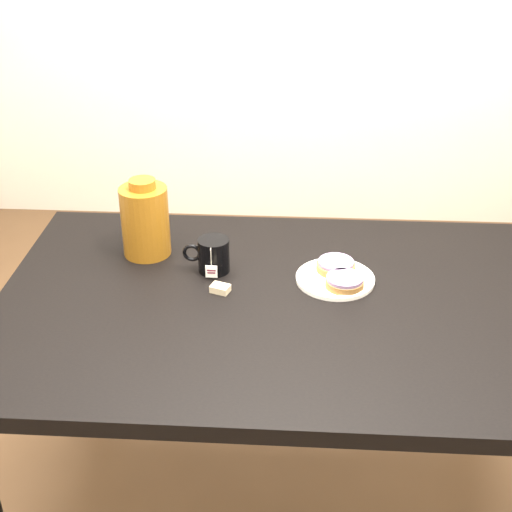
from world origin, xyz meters
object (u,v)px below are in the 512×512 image
table (284,328)px  mug (213,255)px  plate (335,278)px  teabag_pouch (220,289)px  bagel_back (336,266)px  bagel_front (345,282)px  bagel_package (145,220)px

table → mug: 0.26m
plate → teabag_pouch: teabag_pouch is taller
bagel_back → mug: bearing=-179.4°
table → bagel_front: (0.15, 0.05, 0.11)m
mug → bagel_package: bagel_package is taller
teabag_pouch → mug: bearing=105.8°
bagel_package → plate: bearing=-13.0°
mug → teabag_pouch: 0.11m
bagel_front → teabag_pouch: (-0.30, -0.03, -0.02)m
bagel_front → mug: (-0.33, 0.08, 0.02)m
table → bagel_back: bearing=46.3°
bagel_back → table: bearing=-133.7°
table → bagel_package: 0.47m
bagel_front → plate: bearing=115.6°
bagel_front → mug: 0.34m
mug → bagel_package: 0.21m
mug → bagel_front: bearing=-11.1°
bagel_back → mug: size_ratio=1.07×
teabag_pouch → bagel_package: bagel_package is taller
plate → teabag_pouch: 0.29m
table → bagel_back: bagel_back is taller
bagel_front → bagel_package: size_ratio=0.57×
bagel_back → plate: bearing=-93.0°
teabag_pouch → bagel_package: size_ratio=0.21×
plate → teabag_pouch: (-0.28, -0.07, 0.00)m
plate → bagel_back: size_ratio=1.51×
bagel_front → teabag_pouch: 0.31m
teabag_pouch → bagel_front: bearing=5.0°
bagel_front → bagel_package: bagel_package is taller
table → bagel_package: bearing=150.5°
bagel_package → teabag_pouch: bearing=-40.5°
bagel_front → mug: size_ratio=1.00×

